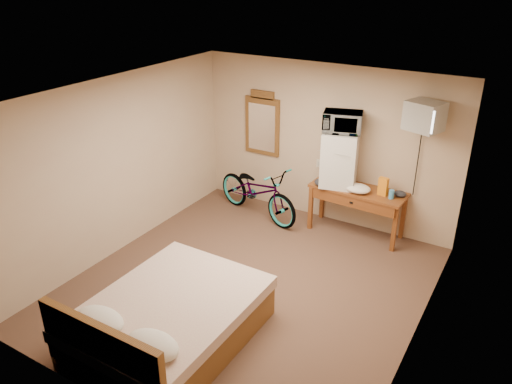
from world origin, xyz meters
TOP-DOWN VIEW (x-y plane):
  - room at (-0.00, 0.00)m, footprint 4.60×4.64m
  - desk at (0.68, 2.00)m, footprint 1.44×0.61m
  - mini_fridge at (0.36, 2.03)m, footprint 0.61×0.59m
  - microwave at (0.36, 2.03)m, footprint 0.64×0.52m
  - snack_bag at (1.06, 2.01)m, footprint 0.14×0.10m
  - blue_cup at (1.20, 1.96)m, footprint 0.07×0.07m
  - cloth_cream at (0.71, 1.93)m, footprint 0.38×0.29m
  - cloth_dark_a at (0.20, 1.86)m, footprint 0.30×0.23m
  - cloth_dark_b at (1.29, 2.09)m, footprint 0.18×0.15m
  - crt_television at (1.49, 2.02)m, footprint 0.54×0.62m
  - wall_mirror at (-1.12, 2.27)m, footprint 0.63×0.04m
  - bicycle at (-0.91, 1.77)m, footprint 1.80×1.03m
  - bed at (-0.19, -1.37)m, footprint 1.55×2.04m

SIDE VIEW (x-z plane):
  - bed at x=-0.19m, z-range -0.16..0.74m
  - bicycle at x=-0.91m, z-range 0.00..0.90m
  - desk at x=0.68m, z-range 0.26..1.01m
  - cloth_dark_b at x=1.29m, z-range 0.75..0.83m
  - cloth_dark_a at x=0.20m, z-range 0.75..0.86m
  - cloth_cream at x=0.71m, z-range 0.75..0.87m
  - blue_cup at x=1.20m, z-range 0.75..0.88m
  - snack_bag at x=1.06m, z-range 0.75..1.02m
  - mini_fridge at x=0.36m, z-range 0.75..1.58m
  - room at x=0.00m, z-range 0.00..2.50m
  - wall_mirror at x=-1.12m, z-range 0.87..1.95m
  - microwave at x=0.36m, z-range 1.58..1.89m
  - crt_television at x=1.49m, z-range 1.80..2.19m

